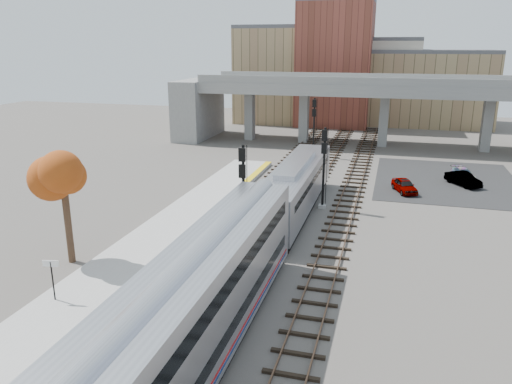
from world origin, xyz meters
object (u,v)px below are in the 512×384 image
at_px(coach, 187,323).
at_px(signal_mast_mid, 324,169).
at_px(locomotive, 296,186).
at_px(signal_mast_far, 314,128).
at_px(signal_mast_near, 243,197).
at_px(tree, 63,181).
at_px(car_b, 463,179).
at_px(car_c, 463,174).
at_px(car_a, 404,185).

height_order(coach, signal_mast_mid, signal_mast_mid).
xyz_separation_m(locomotive, signal_mast_far, (-2.10, 21.95, 1.34)).
bearing_deg(coach, signal_mast_near, 98.15).
xyz_separation_m(signal_mast_far, tree, (-9.88, -35.45, 1.77)).
xyz_separation_m(coach, car_b, (14.41, 35.09, -2.09)).
distance_m(coach, signal_mast_far, 44.61).
distance_m(coach, car_c, 40.73).
distance_m(coach, car_a, 32.42).
bearing_deg(car_c, car_a, -148.43).
bearing_deg(signal_mast_far, car_b, -29.82).
bearing_deg(car_b, tree, -170.19).
height_order(locomotive, tree, tree).
xyz_separation_m(coach, signal_mast_mid, (2.00, 24.33, 0.62)).
height_order(signal_mast_mid, tree, tree).
distance_m(locomotive, tree, 18.32).
bearing_deg(locomotive, signal_mast_near, -104.82).
height_order(locomotive, signal_mast_mid, signal_mast_mid).
bearing_deg(signal_mast_far, signal_mast_mid, -78.54).
distance_m(car_b, car_c, 2.84).
relative_size(coach, car_a, 6.61).
distance_m(tree, car_c, 39.58).
bearing_deg(car_a, locomotive, -156.38).
relative_size(tree, car_a, 1.92).
distance_m(locomotive, coach, 22.61).
height_order(tree, car_a, tree).
relative_size(car_a, car_b, 0.94).
xyz_separation_m(locomotive, signal_mast_near, (-2.10, -7.94, 1.26)).
distance_m(signal_mast_far, tree, 36.85).
bearing_deg(car_b, signal_mast_far, 115.44).
bearing_deg(car_a, signal_mast_near, -143.99).
xyz_separation_m(tree, car_c, (26.71, 28.81, -4.81)).
bearing_deg(signal_mast_mid, car_c, 46.85).
relative_size(signal_mast_near, tree, 0.98).
bearing_deg(tree, signal_mast_far, 74.42).
relative_size(signal_mast_mid, tree, 0.96).
bearing_deg(signal_mast_mid, signal_mast_near, -112.99).
height_order(tree, car_c, tree).
distance_m(signal_mast_near, signal_mast_mid, 10.50).
xyz_separation_m(signal_mast_near, tree, (-9.88, -5.56, 1.85)).
relative_size(locomotive, signal_mast_far, 2.64).
distance_m(locomotive, signal_mast_far, 22.09).
distance_m(signal_mast_near, car_b, 26.42).
distance_m(signal_mast_near, car_c, 28.85).
bearing_deg(locomotive, car_b, 40.90).
height_order(coach, car_c, coach).
xyz_separation_m(signal_mast_near, signal_mast_far, (0.00, 29.89, 0.08)).
relative_size(tree, car_b, 1.81).
xyz_separation_m(tree, car_b, (26.40, 25.99, -4.68)).
bearing_deg(locomotive, car_c, 46.10).
bearing_deg(signal_mast_near, car_b, 51.05).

